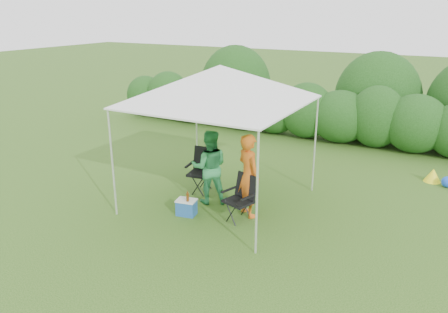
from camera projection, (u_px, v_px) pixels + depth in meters
The scene contains 10 objects.
ground at pixel (208, 211), 8.74m from camera, with size 70.00×70.00×0.00m, color #3D641F.
hedge at pixel (310, 112), 13.42m from camera, with size 14.14×1.53×1.80m.
canopy at pixel (220, 84), 8.36m from camera, with size 3.10×3.10×2.83m.
chair_right at pixel (242, 195), 8.24m from camera, with size 0.65×0.62×0.88m.
chair_left at pixel (203, 167), 9.56m from camera, with size 0.66×0.61×0.97m.
man at pixel (249, 175), 8.32m from camera, with size 0.60×0.39×1.64m, color #CB5917.
woman at pixel (210, 167), 8.90m from camera, with size 0.75×0.58×1.54m, color #2E8C4D.
cooler at pixel (186, 207), 8.52m from camera, with size 0.42×0.34×0.32m.
bottle at pixel (188, 196), 8.37m from camera, with size 0.06×0.06×0.21m, color #592D0C.
lawn_toy at pixel (437, 177), 10.08m from camera, with size 0.64×0.53×0.32m.
Camera 1 is at (4.08, -6.81, 3.83)m, focal length 35.00 mm.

